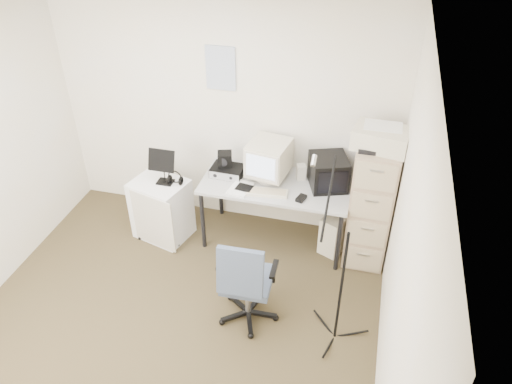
% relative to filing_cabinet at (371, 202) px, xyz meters
% --- Properties ---
extents(floor, '(3.60, 3.60, 0.01)m').
position_rel_filing_cabinet_xyz_m(floor, '(-1.58, -1.48, -0.66)').
color(floor, '#3F341F').
rests_on(floor, ground).
extents(ceiling, '(3.60, 3.60, 0.01)m').
position_rel_filing_cabinet_xyz_m(ceiling, '(-1.58, -1.48, 1.85)').
color(ceiling, white).
rests_on(ceiling, ground).
extents(wall_back, '(3.60, 0.02, 2.50)m').
position_rel_filing_cabinet_xyz_m(wall_back, '(-1.58, 0.32, 0.60)').
color(wall_back, beige).
rests_on(wall_back, ground).
extents(wall_right, '(0.02, 3.60, 2.50)m').
position_rel_filing_cabinet_xyz_m(wall_right, '(0.22, -1.48, 0.60)').
color(wall_right, beige).
rests_on(wall_right, ground).
extents(wall_calendar, '(0.30, 0.02, 0.44)m').
position_rel_filing_cabinet_xyz_m(wall_calendar, '(-1.60, 0.31, 1.10)').
color(wall_calendar, white).
rests_on(wall_calendar, wall_back).
extents(filing_cabinet, '(0.40, 0.60, 1.30)m').
position_rel_filing_cabinet_xyz_m(filing_cabinet, '(0.00, 0.00, 0.00)').
color(filing_cabinet, tan).
rests_on(filing_cabinet, floor).
extents(printer, '(0.54, 0.41, 0.19)m').
position_rel_filing_cabinet_xyz_m(printer, '(0.00, -0.06, 0.74)').
color(printer, beige).
rests_on(printer, filing_cabinet).
extents(desk, '(1.50, 0.70, 0.73)m').
position_rel_filing_cabinet_xyz_m(desk, '(-0.95, -0.03, -0.29)').
color(desk, '#A9A9A9').
rests_on(desk, floor).
extents(crt_monitor, '(0.43, 0.45, 0.42)m').
position_rel_filing_cabinet_xyz_m(crt_monitor, '(-1.04, 0.04, 0.29)').
color(crt_monitor, beige).
rests_on(crt_monitor, desk).
extents(crt_tv, '(0.45, 0.47, 0.32)m').
position_rel_filing_cabinet_xyz_m(crt_tv, '(-0.45, 0.07, 0.24)').
color(crt_tv, black).
rests_on(crt_tv, desk).
extents(desk_speaker, '(0.11, 0.11, 0.16)m').
position_rel_filing_cabinet_xyz_m(desk_speaker, '(-0.73, 0.12, 0.16)').
color(desk_speaker, beige).
rests_on(desk_speaker, desk).
extents(keyboard, '(0.42, 0.19, 0.02)m').
position_rel_filing_cabinet_xyz_m(keyboard, '(-1.00, -0.22, 0.09)').
color(keyboard, beige).
rests_on(keyboard, desk).
extents(mouse, '(0.10, 0.13, 0.04)m').
position_rel_filing_cabinet_xyz_m(mouse, '(-0.66, -0.24, 0.10)').
color(mouse, black).
rests_on(mouse, desk).
extents(radio_receiver, '(0.33, 0.24, 0.09)m').
position_rel_filing_cabinet_xyz_m(radio_receiver, '(-1.47, 0.01, 0.13)').
color(radio_receiver, black).
rests_on(radio_receiver, desk).
extents(radio_speaker, '(0.18, 0.17, 0.14)m').
position_rel_filing_cabinet_xyz_m(radio_speaker, '(-1.51, 0.04, 0.25)').
color(radio_speaker, black).
rests_on(radio_speaker, radio_receiver).
extents(papers, '(0.24, 0.29, 0.02)m').
position_rel_filing_cabinet_xyz_m(papers, '(-1.27, -0.21, 0.09)').
color(papers, white).
rests_on(papers, desk).
extents(pc_tower, '(0.38, 0.51, 0.43)m').
position_rel_filing_cabinet_xyz_m(pc_tower, '(-0.28, 0.04, -0.43)').
color(pc_tower, beige).
rests_on(pc_tower, floor).
extents(office_chair, '(0.56, 0.56, 0.94)m').
position_rel_filing_cabinet_xyz_m(office_chair, '(-0.95, -1.14, -0.18)').
color(office_chair, '#485A71').
rests_on(office_chair, floor).
extents(side_cart, '(0.64, 0.56, 0.68)m').
position_rel_filing_cabinet_xyz_m(side_cart, '(-2.15, -0.24, -0.31)').
color(side_cart, white).
rests_on(side_cart, floor).
extents(music_stand, '(0.29, 0.17, 0.40)m').
position_rel_filing_cabinet_xyz_m(music_stand, '(-2.07, -0.22, 0.23)').
color(music_stand, black).
rests_on(music_stand, side_cart).
extents(headphones, '(0.17, 0.17, 0.03)m').
position_rel_filing_cabinet_xyz_m(headphones, '(-1.97, -0.21, 0.08)').
color(headphones, black).
rests_on(headphones, side_cart).
extents(mic_stand, '(0.02, 0.02, 1.53)m').
position_rel_filing_cabinet_xyz_m(mic_stand, '(-0.15, -1.17, 0.12)').
color(mic_stand, black).
rests_on(mic_stand, floor).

